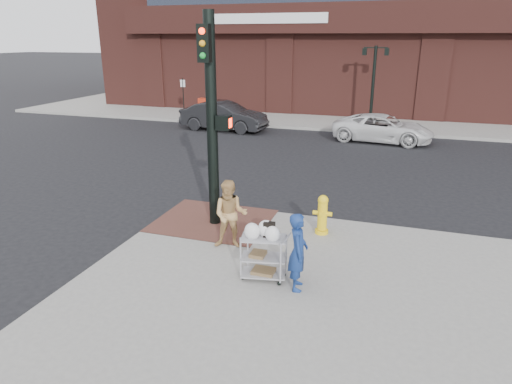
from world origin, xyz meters
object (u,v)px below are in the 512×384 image
(pedestrian_tan, at_px, (230,215))
(traffic_signal_pole, at_px, (212,116))
(lamp_post, at_px, (374,77))
(woman_blue, at_px, (298,252))
(minivan_white, at_px, (383,128))
(utility_cart, at_px, (264,253))
(fire_hydrant, at_px, (322,214))
(sedan_dark, at_px, (224,116))

(pedestrian_tan, bearing_deg, traffic_signal_pole, 112.93)
(lamp_post, xyz_separation_m, woman_blue, (0.19, -17.62, -1.73))
(minivan_white, height_order, utility_cart, utility_cart)
(lamp_post, relative_size, woman_blue, 2.70)
(traffic_signal_pole, relative_size, fire_hydrant, 5.24)
(traffic_signal_pole, height_order, minivan_white, traffic_signal_pole)
(lamp_post, distance_m, sedan_dark, 8.03)
(lamp_post, xyz_separation_m, traffic_signal_pole, (-2.48, -15.23, 0.21))
(utility_cart, bearing_deg, woman_blue, -12.17)
(fire_hydrant, bearing_deg, pedestrian_tan, -142.27)
(minivan_white, bearing_deg, lamp_post, 19.40)
(minivan_white, bearing_deg, woman_blue, -176.82)
(woman_blue, xyz_separation_m, fire_hydrant, (-0.02, 2.62, -0.25))
(woman_blue, bearing_deg, pedestrian_tan, 43.25)
(utility_cart, bearing_deg, lamp_post, 88.32)
(lamp_post, distance_m, woman_blue, 17.70)
(lamp_post, height_order, utility_cart, lamp_post)
(pedestrian_tan, height_order, utility_cart, pedestrian_tan)
(woman_blue, bearing_deg, lamp_post, -11.47)
(minivan_white, bearing_deg, traffic_signal_pole, 169.98)
(traffic_signal_pole, bearing_deg, pedestrian_tan, -52.98)
(traffic_signal_pole, xyz_separation_m, pedestrian_tan, (0.86, -1.14, -1.91))
(traffic_signal_pole, height_order, pedestrian_tan, traffic_signal_pole)
(woman_blue, xyz_separation_m, pedestrian_tan, (-1.80, 1.24, 0.03))
(pedestrian_tan, xyz_separation_m, minivan_white, (2.47, 12.82, -0.30))
(pedestrian_tan, xyz_separation_m, sedan_dark, (-5.44, 13.04, -0.19))
(traffic_signal_pole, relative_size, minivan_white, 1.12)
(fire_hydrant, bearing_deg, lamp_post, 90.63)
(pedestrian_tan, height_order, fire_hydrant, pedestrian_tan)
(minivan_white, bearing_deg, pedestrian_tan, 175.01)
(lamp_post, height_order, sedan_dark, lamp_post)
(woman_blue, distance_m, fire_hydrant, 2.63)
(utility_cart, distance_m, fire_hydrant, 2.56)
(lamp_post, relative_size, sedan_dark, 0.90)
(lamp_post, xyz_separation_m, minivan_white, (0.85, -3.56, -2.00))
(sedan_dark, relative_size, minivan_white, 1.00)
(traffic_signal_pole, bearing_deg, lamp_post, 80.76)
(woman_blue, height_order, pedestrian_tan, pedestrian_tan)
(lamp_post, distance_m, minivan_white, 4.17)
(woman_blue, height_order, fire_hydrant, woman_blue)
(fire_hydrant, bearing_deg, traffic_signal_pole, -175.00)
(lamp_post, relative_size, pedestrian_tan, 2.60)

